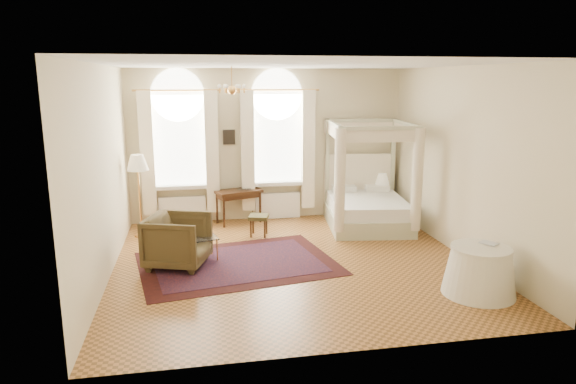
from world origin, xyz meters
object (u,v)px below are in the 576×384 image
canopy_bed (368,203)px  coffee_table (200,240)px  floor_lamp (138,167)px  armchair (178,241)px  stool (259,219)px  side_table (480,271)px  nightstand (382,204)px  writing_desk (238,195)px

canopy_bed → coffee_table: size_ratio=3.32×
coffee_table → floor_lamp: floor_lamp is taller
coffee_table → floor_lamp: bearing=124.5°
armchair → stool: bearing=-27.8°
side_table → nightstand: bearing=87.3°
coffee_table → side_table: bearing=-28.9°
nightstand → floor_lamp: 5.46m
nightstand → armchair: (-4.54, -2.49, 0.17)m
floor_lamp → side_table: 6.46m
nightstand → armchair: 5.18m
writing_desk → armchair: (-1.23, -2.49, -0.18)m
armchair → side_table: (4.33, -1.97, -0.09)m
nightstand → side_table: side_table is taller
side_table → armchair: bearing=155.5°
floor_lamp → side_table: bearing=-36.9°
armchair → nightstand: bearing=-42.4°
canopy_bed → coffee_table: (-3.53, -1.46, -0.14)m
stool → armchair: bearing=-136.6°
armchair → side_table: bearing=-95.7°
coffee_table → floor_lamp: size_ratio=0.41×
coffee_table → side_table: 4.54m
coffee_table → side_table: side_table is taller
nightstand → coffee_table: nightstand is taller
side_table → writing_desk: bearing=124.7°
writing_desk → floor_lamp: size_ratio=0.66×
stool → writing_desk: bearing=106.4°
stool → armchair: 2.12m
stool → canopy_bed: bearing=5.6°
writing_desk → nightstand: bearing=-0.0°
floor_lamp → side_table: (5.10, -3.83, -1.05)m
writing_desk → coffee_table: writing_desk is taller
stool → coffee_table: 1.71m
canopy_bed → nightstand: canopy_bed is taller
canopy_bed → stool: (-2.35, -0.23, -0.15)m
canopy_bed → nightstand: size_ratio=4.19×
nightstand → stool: size_ratio=1.17×
canopy_bed → side_table: size_ratio=2.14×
canopy_bed → floor_lamp: bearing=177.8°
nightstand → canopy_bed: bearing=-128.6°
canopy_bed → stool: canopy_bed is taller
nightstand → coffee_table: size_ratio=0.79×
canopy_bed → coffee_table: canopy_bed is taller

